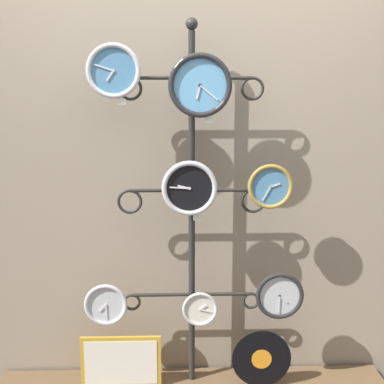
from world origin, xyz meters
name	(u,v)px	position (x,y,z in m)	size (l,w,h in m)	color
shop_wall	(191,143)	(0.00, 0.57, 1.40)	(4.40, 0.04, 2.80)	gray
display_stand	(192,260)	(0.00, 0.41, 0.77)	(0.80, 0.34, 2.05)	#282623
clock_top_left	(113,71)	(-0.39, 0.31, 1.78)	(0.27, 0.04, 0.27)	#4C84B2
clock_top_center	(200,85)	(0.04, 0.32, 1.71)	(0.32, 0.04, 0.32)	#60A8DB
clock_middle_center	(189,188)	(-0.02, 0.30, 1.19)	(0.29, 0.04, 0.29)	black
clock_middle_right	(270,186)	(0.41, 0.32, 1.20)	(0.24, 0.04, 0.24)	#4C84B2
clock_bottom_left	(106,305)	(-0.47, 0.34, 0.55)	(0.23, 0.04, 0.23)	silver
clock_bottom_center	(200,309)	(0.04, 0.31, 0.53)	(0.19, 0.04, 0.19)	silver
clock_bottom_right	(279,296)	(0.47, 0.31, 0.60)	(0.26, 0.04, 0.26)	silver
vinyl_record	(262,359)	(0.38, 0.32, 0.23)	(0.33, 0.01, 0.33)	black
picture_frame	(121,362)	(-0.39, 0.34, 0.21)	(0.44, 0.02, 0.30)	gold
price_tag_upper	(122,101)	(-0.35, 0.31, 1.63)	(0.04, 0.00, 0.03)	white
price_tag_mid	(209,120)	(0.08, 0.32, 1.54)	(0.04, 0.00, 0.03)	white
price_tag_lower	(197,218)	(0.02, 0.30, 1.04)	(0.04, 0.00, 0.03)	white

